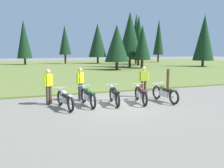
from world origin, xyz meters
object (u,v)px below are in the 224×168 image
object	(u,v)px
motorcycle_cream	(65,99)
rider_checking_bike	(144,80)
rider_near_row_end	(48,85)
motorcycle_maroon	(141,94)
rider_in_hivis_vest	(80,82)
trail_marker_post	(168,80)
motorcycle_black	(114,95)
motorcycle_british_green	(88,96)
motorcycle_olive	(165,93)

from	to	relation	value
motorcycle_cream	rider_checking_bike	bearing A→B (deg)	14.79
motorcycle_cream	rider_near_row_end	distance (m)	1.33
motorcycle_maroon	rider_in_hivis_vest	bearing A→B (deg)	148.19
rider_near_row_end	rider_checking_bike	xyz separation A→B (m)	(5.07, 0.11, 0.00)
trail_marker_post	rider_near_row_end	bearing A→B (deg)	-170.22
rider_near_row_end	rider_in_hivis_vest	xyz separation A→B (m)	(1.61, 0.42, 0.00)
motorcycle_cream	motorcycle_maroon	distance (m)	3.65
rider_in_hivis_vest	rider_checking_bike	size ratio (longest dim) A/B	1.00
motorcycle_cream	motorcycle_black	size ratio (longest dim) A/B	1.00
motorcycle_black	trail_marker_post	world-z (taller)	trail_marker_post
motorcycle_maroon	rider_near_row_end	size ratio (longest dim) A/B	1.24
motorcycle_maroon	motorcycle_black	bearing A→B (deg)	172.43
motorcycle_black	motorcycle_british_green	bearing A→B (deg)	172.30
rider_in_hivis_vest	rider_checking_bike	world-z (taller)	same
rider_in_hivis_vest	rider_checking_bike	distance (m)	3.47
motorcycle_maroon	motorcycle_olive	distance (m)	1.28
motorcycle_british_green	rider_in_hivis_vest	world-z (taller)	rider_in_hivis_vest
motorcycle_british_green	motorcycle_olive	bearing A→B (deg)	-7.15
rider_near_row_end	trail_marker_post	distance (m)	7.51
motorcycle_black	motorcycle_cream	bearing A→B (deg)	-178.98
motorcycle_black	trail_marker_post	distance (m)	5.04
motorcycle_black	trail_marker_post	size ratio (longest dim) A/B	1.51
motorcycle_cream	rider_in_hivis_vest	size ratio (longest dim) A/B	1.25
motorcycle_british_green	trail_marker_post	xyz separation A→B (m)	(5.71, 2.14, 0.26)
rider_near_row_end	rider_in_hivis_vest	world-z (taller)	same
trail_marker_post	motorcycle_maroon	bearing A→B (deg)	-141.79
trail_marker_post	rider_checking_bike	bearing A→B (deg)	-153.27
motorcycle_olive	trail_marker_post	world-z (taller)	trail_marker_post
motorcycle_olive	rider_in_hivis_vest	size ratio (longest dim) A/B	1.26
motorcycle_british_green	trail_marker_post	size ratio (longest dim) A/B	1.52
motorcycle_maroon	rider_near_row_end	xyz separation A→B (m)	(-4.24, 1.21, 0.51)
motorcycle_olive	motorcycle_maroon	bearing A→B (deg)	173.84
motorcycle_maroon	rider_in_hivis_vest	world-z (taller)	rider_in_hivis_vest
motorcycle_british_green	motorcycle_maroon	xyz separation A→B (m)	(2.56, -0.34, 0.00)
motorcycle_cream	rider_checking_bike	size ratio (longest dim) A/B	1.25
motorcycle_british_green	rider_near_row_end	distance (m)	1.96
rider_in_hivis_vest	motorcycle_black	bearing A→B (deg)	-47.92
motorcycle_cream	motorcycle_olive	world-z (taller)	same
motorcycle_cream	motorcycle_maroon	world-z (taller)	same
motorcycle_olive	motorcycle_british_green	bearing A→B (deg)	172.85
motorcycle_olive	rider_near_row_end	bearing A→B (deg)	166.24
trail_marker_post	motorcycle_cream	bearing A→B (deg)	-160.93
rider_checking_bike	trail_marker_post	xyz separation A→B (m)	(2.32, 1.17, -0.25)
motorcycle_black	rider_checking_bike	distance (m)	2.49
motorcycle_british_green	rider_near_row_end	xyz separation A→B (m)	(-1.68, 0.87, 0.51)
motorcycle_british_green	motorcycle_maroon	size ratio (longest dim) A/B	1.01
rider_checking_bike	trail_marker_post	size ratio (longest dim) A/B	1.20
motorcycle_british_green	trail_marker_post	bearing A→B (deg)	20.57
motorcycle_maroon	rider_checking_bike	bearing A→B (deg)	57.57
motorcycle_olive	rider_checking_bike	bearing A→B (deg)	106.56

